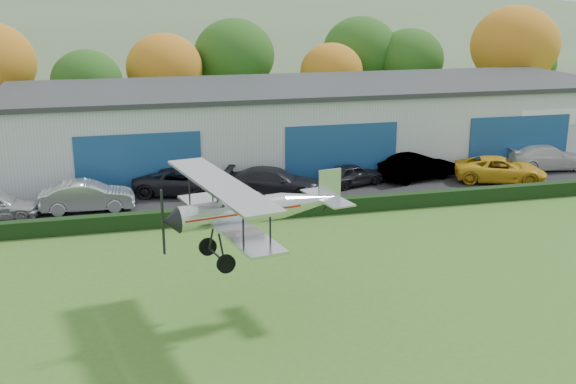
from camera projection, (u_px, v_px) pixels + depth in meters
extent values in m
plane|color=#3F6820|center=(411.00, 378.00, 21.29)|extent=(300.00, 300.00, 0.00)
cube|color=black|center=(314.00, 188.00, 41.56)|extent=(48.00, 9.00, 0.05)
cube|color=black|center=(339.00, 205.00, 36.99)|extent=(46.00, 0.60, 0.80)
cube|color=#B2B7BC|center=(314.00, 125.00, 47.87)|extent=(40.00, 12.00, 5.00)
cube|color=#2D3033|center=(314.00, 86.00, 47.14)|extent=(40.60, 12.60, 0.30)
cube|color=navy|center=(139.00, 165.00, 39.62)|extent=(7.00, 0.12, 3.60)
cube|color=navy|center=(342.00, 154.00, 42.43)|extent=(7.00, 0.12, 3.60)
cube|color=navy|center=(519.00, 144.00, 45.24)|extent=(7.00, 0.12, 3.60)
cylinder|color=#3D2614|center=(90.00, 126.00, 54.04)|extent=(0.36, 0.36, 2.45)
ellipsoid|color=#1E4C14|center=(87.00, 81.00, 53.08)|extent=(5.32, 5.32, 4.79)
cylinder|color=#3D2614|center=(167.00, 117.00, 57.26)|extent=(0.36, 0.36, 2.80)
ellipsoid|color=#996512|center=(164.00, 68.00, 56.16)|extent=(6.08, 6.08, 5.47)
cylinder|color=#3D2614|center=(235.00, 108.00, 60.48)|extent=(0.36, 0.36, 3.15)
ellipsoid|color=#1E4C14|center=(234.00, 55.00, 59.25)|extent=(6.84, 6.84, 6.16)
cylinder|color=#3D2614|center=(331.00, 112.00, 60.58)|extent=(0.36, 0.36, 2.45)
ellipsoid|color=#996512|center=(331.00, 71.00, 59.63)|extent=(5.32, 5.32, 4.79)
cylinder|color=#3D2614|center=(408.00, 103.00, 64.27)|extent=(0.36, 0.36, 2.80)
ellipsoid|color=#1E4C14|center=(410.00, 59.00, 63.18)|extent=(6.08, 6.08, 5.47)
cylinder|color=#3D2614|center=(510.00, 102.00, 62.32)|extent=(0.36, 0.36, 3.50)
ellipsoid|color=#996512|center=(515.00, 45.00, 60.95)|extent=(7.60, 7.60, 6.84)
cylinder|color=#3D2614|center=(524.00, 100.00, 67.13)|extent=(0.36, 0.36, 2.45)
ellipsoid|color=#1E4C14|center=(528.00, 63.00, 66.17)|extent=(5.32, 5.32, 4.79)
cylinder|color=#3D2614|center=(359.00, 99.00, 65.15)|extent=(0.36, 0.36, 3.15)
ellipsoid|color=#1E4C14|center=(360.00, 51.00, 63.92)|extent=(6.84, 6.84, 6.16)
ellipsoid|color=#4C6642|center=(240.00, 112.00, 160.73)|extent=(320.00, 196.00, 56.00)
ellipsoid|color=#4C6642|center=(515.00, 79.00, 175.61)|extent=(240.00, 126.00, 36.00)
imported|color=silver|center=(87.00, 196.00, 37.06)|extent=(4.88, 1.79, 1.60)
imported|color=black|center=(183.00, 181.00, 40.11)|extent=(6.02, 3.89, 1.54)
imported|color=black|center=(274.00, 182.00, 39.85)|extent=(5.91, 3.99, 1.59)
imported|color=black|center=(353.00, 175.00, 41.92)|extent=(4.20, 2.69, 1.33)
imported|color=gray|center=(417.00, 167.00, 43.20)|extent=(5.24, 3.02, 1.63)
imported|color=gold|center=(501.00, 170.00, 42.76)|extent=(5.99, 4.39, 1.51)
imported|color=silver|center=(546.00, 157.00, 45.71)|extent=(5.68, 2.55, 1.62)
cylinder|color=silver|center=(232.00, 212.00, 24.02)|extent=(3.92, 1.67, 0.90)
cone|color=silver|center=(310.00, 201.00, 25.29)|extent=(2.35, 1.34, 0.90)
cone|color=black|center=(171.00, 221.00, 23.12)|extent=(0.68, 0.99, 0.90)
cube|color=#A01F06|center=(240.00, 210.00, 24.14)|extent=(4.31, 1.77, 0.06)
cube|color=black|center=(245.00, 199.00, 24.12)|extent=(1.30, 0.84, 0.25)
cube|color=silver|center=(227.00, 222.00, 24.02)|extent=(2.71, 7.33, 0.10)
cube|color=silver|center=(220.00, 184.00, 23.56)|extent=(2.89, 7.74, 0.10)
cylinder|color=black|center=(243.00, 227.00, 21.39)|extent=(0.07, 0.07, 1.30)
cylinder|color=black|center=(270.00, 223.00, 21.77)|extent=(0.07, 0.07, 1.30)
cylinder|color=black|center=(189.00, 186.00, 25.90)|extent=(0.07, 0.07, 1.30)
cylinder|color=black|center=(212.00, 183.00, 26.28)|extent=(0.07, 0.07, 1.30)
cylinder|color=black|center=(224.00, 197.00, 23.36)|extent=(0.10, 0.22, 0.75)
cylinder|color=black|center=(217.00, 192.00, 23.96)|extent=(0.10, 0.22, 0.75)
cylinder|color=black|center=(221.00, 242.00, 23.64)|extent=(0.21, 0.70, 1.23)
cylinder|color=black|center=(212.00, 235.00, 24.37)|extent=(0.21, 0.70, 1.23)
cylinder|color=black|center=(217.00, 255.00, 24.17)|extent=(0.46, 1.88, 0.07)
cylinder|color=black|center=(226.00, 264.00, 23.39)|extent=(0.66, 0.27, 0.64)
cylinder|color=black|center=(208.00, 247.00, 24.95)|extent=(0.66, 0.27, 0.64)
cylinder|color=black|center=(327.00, 206.00, 25.65)|extent=(0.37, 0.13, 0.42)
cube|color=silver|center=(327.00, 198.00, 25.57)|extent=(1.42, 2.74, 0.06)
cube|color=silver|center=(330.00, 184.00, 25.47)|extent=(0.90, 0.24, 1.10)
cube|color=black|center=(163.00, 222.00, 23.00)|extent=(0.08, 0.13, 2.21)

